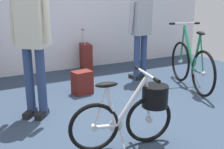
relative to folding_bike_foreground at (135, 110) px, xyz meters
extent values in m
plane|color=#2D3D51|center=(0.25, 0.53, -0.37)|extent=(6.89, 6.89, 0.00)
torus|color=black|center=(0.15, -0.03, -0.12)|extent=(0.50, 0.12, 0.50)
cylinder|color=#B7B7BC|center=(0.15, -0.03, -0.12)|extent=(0.07, 0.06, 0.06)
torus|color=black|center=(-0.41, 0.07, -0.12)|extent=(0.50, 0.12, 0.50)
cylinder|color=#B7B7BC|center=(-0.41, 0.07, -0.12)|extent=(0.07, 0.06, 0.06)
cylinder|color=silver|center=(-0.30, 0.05, -0.13)|extent=(0.22, 0.07, 0.05)
cylinder|color=silver|center=(-0.04, 0.01, 0.10)|extent=(0.35, 0.10, 0.48)
cylinder|color=silver|center=(-0.24, 0.04, 0.07)|extent=(0.13, 0.06, 0.42)
cylinder|color=silver|center=(-0.30, 0.05, -0.13)|extent=(0.22, 0.06, 0.04)
cylinder|color=silver|center=(0.13, -0.02, 0.10)|extent=(0.08, 0.04, 0.45)
cylinder|color=silver|center=(-0.35, 0.06, 0.08)|extent=(0.15, 0.05, 0.40)
ellipsoid|color=black|center=(-0.28, 0.05, 0.30)|extent=(0.23, 0.13, 0.05)
cylinder|color=#B7B7BC|center=(0.11, -0.02, 0.34)|extent=(0.03, 0.03, 0.04)
cylinder|color=#B7B7BC|center=(0.11, -0.02, 0.36)|extent=(0.10, 0.44, 0.03)
cylinder|color=black|center=(0.07, -0.24, 0.36)|extent=(0.05, 0.09, 0.04)
cylinder|color=black|center=(0.15, 0.20, 0.36)|extent=(0.05, 0.09, 0.04)
cylinder|color=#B7B7BC|center=(-0.19, 0.03, -0.13)|extent=(0.14, 0.04, 0.14)
cylinder|color=#B7B7BC|center=(-0.17, -0.06, -0.26)|extent=(0.05, 0.19, 0.23)
cylinder|color=black|center=(0.21, -0.04, 0.13)|extent=(0.30, 0.30, 0.22)
torus|color=black|center=(1.87, 1.49, -0.02)|extent=(0.24, 0.67, 0.69)
cylinder|color=#B7B7BC|center=(1.87, 1.49, -0.02)|extent=(0.07, 0.07, 0.06)
torus|color=black|center=(1.64, 0.73, -0.02)|extent=(0.24, 0.67, 0.69)
cylinder|color=#B7B7BC|center=(1.64, 0.73, -0.02)|extent=(0.07, 0.07, 0.06)
cylinder|color=#1E724C|center=(1.69, 0.87, -0.03)|extent=(0.12, 0.30, 0.05)
cylinder|color=#1E724C|center=(1.79, 1.22, 0.28)|extent=(0.18, 0.46, 0.66)
cylinder|color=#1E724C|center=(1.71, 0.96, 0.24)|extent=(0.08, 0.17, 0.58)
cylinder|color=#1E724C|center=(1.69, 0.87, -0.03)|extent=(0.11, 0.30, 0.04)
cylinder|color=#1E724C|center=(1.86, 1.46, 0.29)|extent=(0.05, 0.10, 0.63)
cylinder|color=#1E724C|center=(1.67, 0.81, 0.25)|extent=(0.08, 0.19, 0.56)
ellipsoid|color=black|center=(1.69, 0.89, 0.55)|extent=(0.15, 0.24, 0.05)
cylinder|color=#B7B7BC|center=(1.85, 1.43, 0.62)|extent=(0.03, 0.03, 0.04)
cylinder|color=#B7B7BC|center=(1.85, 1.43, 0.64)|extent=(0.43, 0.15, 0.03)
cylinder|color=black|center=(2.07, 1.36, 0.64)|extent=(0.10, 0.06, 0.04)
cylinder|color=black|center=(1.64, 1.49, 0.64)|extent=(0.10, 0.06, 0.04)
cylinder|color=#B7B7BC|center=(1.73, 1.02, -0.04)|extent=(0.05, 0.14, 0.14)
cylinder|color=#B7B7BC|center=(1.83, 1.04, -0.21)|extent=(0.19, 0.07, 0.32)
cylinder|color=navy|center=(-0.76, 1.22, 0.06)|extent=(0.11, 0.11, 0.86)
cube|color=black|center=(-0.80, 1.19, -0.34)|extent=(0.22, 0.24, 0.07)
cylinder|color=navy|center=(-0.64, 1.13, 0.06)|extent=(0.11, 0.11, 0.86)
cube|color=black|center=(-0.67, 1.09, -0.34)|extent=(0.22, 0.24, 0.07)
cube|color=beige|center=(-0.70, 1.18, 0.82)|extent=(0.38, 0.36, 0.66)
cylinder|color=beige|center=(-0.88, 1.29, 0.82)|extent=(0.12, 0.10, 0.56)
cylinder|color=beige|center=(-0.55, 1.03, 0.82)|extent=(0.08, 0.11, 0.56)
cylinder|color=navy|center=(1.38, 1.91, 0.03)|extent=(0.11, 0.11, 0.80)
cube|color=black|center=(1.37, 1.96, -0.34)|extent=(0.13, 0.25, 0.07)
cylinder|color=navy|center=(1.22, 1.88, 0.03)|extent=(0.11, 0.11, 0.80)
cube|color=black|center=(1.21, 1.93, -0.34)|extent=(0.13, 0.25, 0.07)
cube|color=#999EA8|center=(1.30, 1.89, 0.73)|extent=(0.35, 0.25, 0.61)
cylinder|color=#999EA8|center=(1.50, 1.94, 0.73)|extent=(0.11, 0.13, 0.52)
cylinder|color=#999EA8|center=(1.09, 1.88, 0.73)|extent=(0.12, 0.13, 0.52)
cube|color=maroon|center=(0.66, 2.88, -0.09)|extent=(0.23, 0.38, 0.52)
cylinder|color=#B7B7BC|center=(0.60, 2.77, 0.31)|extent=(0.02, 0.02, 0.28)
cylinder|color=#B7B7BC|center=(0.64, 3.00, 0.31)|extent=(0.02, 0.02, 0.28)
cylinder|color=maroon|center=(0.62, 2.89, 0.45)|extent=(0.05, 0.23, 0.02)
cylinder|color=black|center=(0.70, 2.75, -0.35)|extent=(0.04, 0.03, 0.04)
cylinder|color=black|center=(0.74, 3.00, -0.35)|extent=(0.04, 0.03, 0.04)
cube|color=maroon|center=(0.09, 1.65, -0.19)|extent=(0.31, 0.25, 0.36)
cube|color=maroon|center=(0.08, 1.77, -0.25)|extent=(0.20, 0.06, 0.16)
camera|label=1|loc=(-1.35, -2.11, 1.09)|focal=44.15mm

